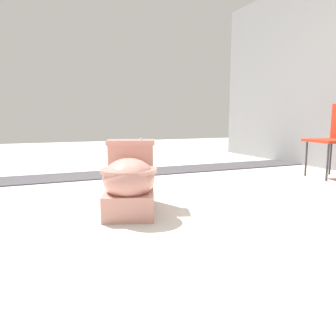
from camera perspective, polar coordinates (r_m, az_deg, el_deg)
ground_plane at (r=2.65m, az=-5.53°, el=-6.05°), size 14.00×14.00×0.00m
gravel_strip at (r=4.08m, az=-4.71°, el=-0.71°), size 0.56×8.00×0.01m
toilet at (r=2.37m, az=-6.67°, el=-2.34°), size 0.72×0.56×0.52m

